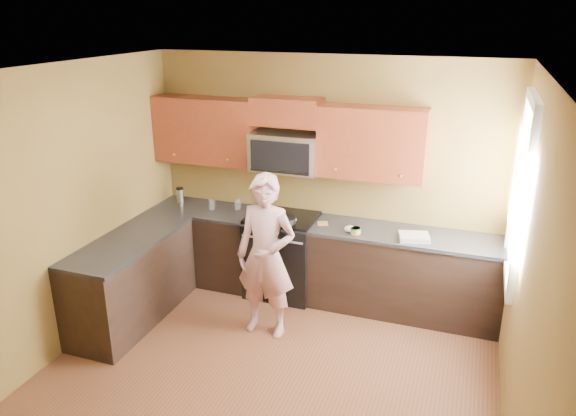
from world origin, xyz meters
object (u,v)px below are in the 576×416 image
at_px(stove, 282,255).
at_px(frying_pan, 283,223).
at_px(microwave, 286,170).
at_px(travel_mug, 181,202).
at_px(woman, 266,256).
at_px(butter_tub, 355,233).

relative_size(stove, frying_pan, 1.87).
relative_size(microwave, travel_mug, 4.03).
bearing_deg(travel_mug, frying_pan, -11.47).
bearing_deg(stove, frying_pan, -69.05).
bearing_deg(woman, microwave, 99.74).
height_order(stove, microwave, microwave).
xyz_separation_m(woman, frying_pan, (-0.06, 0.65, 0.11)).
distance_m(stove, travel_mug, 1.43).
bearing_deg(microwave, woman, -82.21).
distance_m(stove, butter_tub, 0.99).
bearing_deg(microwave, stove, -90.00).
height_order(frying_pan, butter_tub, frying_pan).
bearing_deg(travel_mug, microwave, 0.84).
distance_m(butter_tub, travel_mug, 2.25).
xyz_separation_m(stove, frying_pan, (0.07, -0.18, 0.47)).
bearing_deg(stove, travel_mug, 175.57).
height_order(woman, travel_mug, woman).
bearing_deg(butter_tub, stove, 170.37).
distance_m(stove, microwave, 0.98).
relative_size(frying_pan, butter_tub, 4.61).
bearing_deg(woman, frying_pan, 97.27).
height_order(microwave, butter_tub, microwave).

